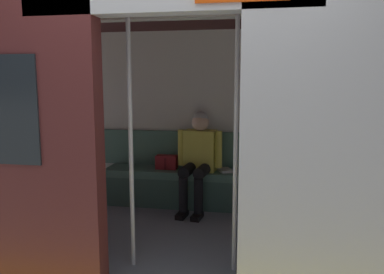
# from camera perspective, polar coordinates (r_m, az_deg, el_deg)

# --- Properties ---
(train_car) EXTENTS (6.40, 2.56, 2.29)m
(train_car) POSITION_cam_1_polar(r_m,az_deg,el_deg) (3.64, -0.46, 7.56)
(train_car) COLOR #ADAFB5
(train_car) RESTS_ON ground_plane
(bench_seat) EXTENTS (2.60, 0.44, 0.46)m
(bench_seat) POSITION_cam_1_polar(r_m,az_deg,el_deg) (4.70, 2.47, -6.41)
(bench_seat) COLOR #4C7566
(bench_seat) RESTS_ON ground_plane
(person_seated) EXTENTS (0.55, 0.70, 1.19)m
(person_seated) POSITION_cam_1_polar(r_m,az_deg,el_deg) (4.60, 0.95, -2.57)
(person_seated) COLOR #D8CC4C
(person_seated) RESTS_ON ground_plane
(handbag) EXTENTS (0.26, 0.15, 0.17)m
(handbag) POSITION_cam_1_polar(r_m,az_deg,el_deg) (4.80, -3.80, -3.75)
(handbag) COLOR maroon
(handbag) RESTS_ON bench_seat
(book) EXTENTS (0.23, 0.26, 0.03)m
(book) POSITION_cam_1_polar(r_m,az_deg,el_deg) (4.70, 4.92, -4.93)
(book) COLOR silver
(book) RESTS_ON bench_seat
(grab_pole_door) EXTENTS (0.04, 0.04, 2.15)m
(grab_pole_door) POSITION_cam_1_polar(r_m,az_deg,el_deg) (3.13, -9.11, -0.42)
(grab_pole_door) COLOR silver
(grab_pole_door) RESTS_ON ground_plane
(grab_pole_far) EXTENTS (0.04, 0.04, 2.15)m
(grab_pole_far) POSITION_cam_1_polar(r_m,az_deg,el_deg) (3.03, 6.53, -0.66)
(grab_pole_far) COLOR silver
(grab_pole_far) RESTS_ON ground_plane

